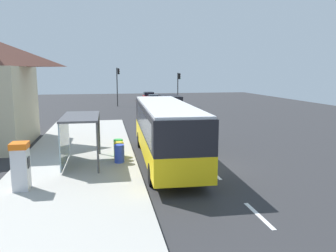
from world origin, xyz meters
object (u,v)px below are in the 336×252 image
sedan_near (149,96)px  recycling_bin_yellow (119,150)px  bus (165,129)px  bus_shelter (75,127)px  recycling_bin_blue (119,154)px  traffic_light_far_side (118,81)px  ticket_machine (21,166)px  sedan_far (154,100)px  traffic_light_near_side (178,84)px  white_van (170,104)px  recycling_bin_green (118,148)px

sedan_near → recycling_bin_yellow: sedan_near is taller
bus → bus_shelter: bus is taller
recycling_bin_blue → traffic_light_far_side: traffic_light_far_side is taller
recycling_bin_yellow → bus: bearing=-9.5°
sedan_near → ticket_machine: 43.39m
recycling_bin_blue → traffic_light_far_side: size_ratio=0.17×
sedan_far → bus_shelter: bearing=-105.3°
traffic_light_near_side → recycling_bin_blue: bearing=-107.9°
sedan_near → traffic_light_near_side: (3.20, -8.71, 2.38)m
ticket_machine → sedan_far: bearing=73.4°
traffic_light_far_side → bus_shelter: size_ratio=1.36×
recycling_bin_blue → traffic_light_far_side: bearing=88.0°
ticket_machine → traffic_light_near_side: 36.15m
white_van → traffic_light_far_side: size_ratio=0.97×
recycling_bin_green → ticket_machine: bearing=-130.1°
bus → traffic_light_far_side: 30.57m
sedan_near → traffic_light_far_side: traffic_light_far_side is taller
sedan_near → sedan_far: size_ratio=1.01×
white_van → sedan_far: bearing=89.6°
sedan_near → ticket_machine: bearing=-104.1°
white_van → traffic_light_far_side: traffic_light_far_side is taller
sedan_near → recycling_bin_blue: bearing=-99.5°
ticket_machine → recycling_bin_blue: bearing=40.1°
recycling_bin_green → traffic_light_far_side: bearing=87.9°
white_van → sedan_near: white_van is taller
white_van → traffic_light_near_side: (3.30, 10.68, 1.83)m
ticket_machine → bus_shelter: bearing=62.9°
bus → ticket_machine: 7.53m
bus_shelter → bus: bearing=1.3°
recycling_bin_yellow → traffic_light_near_side: traffic_light_near_side is taller
recycling_bin_blue → recycling_bin_yellow: size_ratio=1.00×
white_van → recycling_bin_blue: bearing=-108.3°
ticket_machine → sedan_near: bearing=75.9°
bus_shelter → recycling_bin_yellow: bearing=13.3°
ticket_machine → bus_shelter: 4.13m
recycling_bin_green → sedan_near: bearing=80.1°
white_van → sedan_near: size_ratio=1.18×
sedan_far → recycling_bin_green: (-6.50, -30.66, -0.14)m
ticket_machine → recycling_bin_blue: size_ratio=2.04×
bus → sedan_near: size_ratio=2.49×
bus_shelter → ticket_machine: bearing=-117.1°
bus → bus_shelter: 4.71m
sedan_far → sedan_near: bearing=90.0°
bus → recycling_bin_blue: (-2.49, -0.29, -1.19)m
recycling_bin_blue → bus_shelter: bus_shelter is taller
recycling_bin_green → bus_shelter: bus_shelter is taller
traffic_light_near_side → traffic_light_far_side: traffic_light_far_side is taller
recycling_bin_green → traffic_light_near_side: traffic_light_near_side is taller
sedan_near → white_van: bearing=-90.3°
sedan_far → traffic_light_far_side: size_ratio=0.81×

